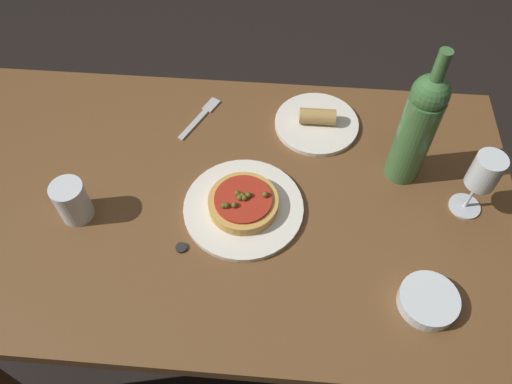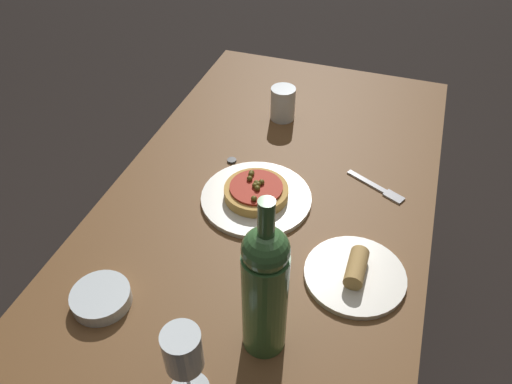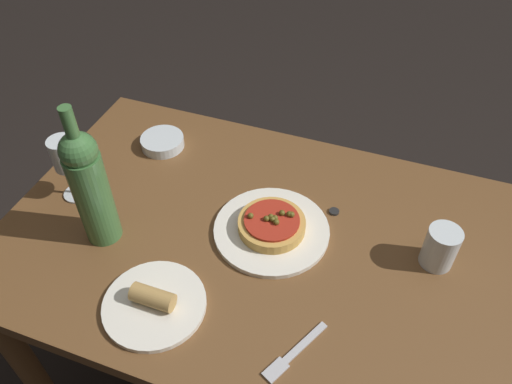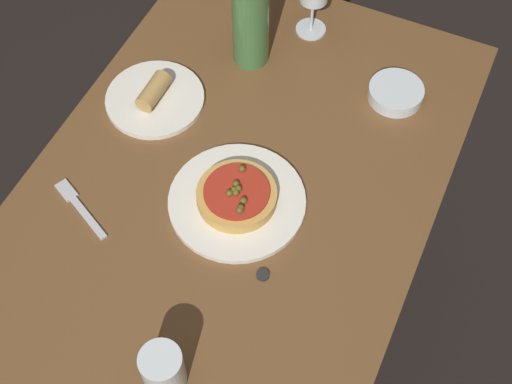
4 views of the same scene
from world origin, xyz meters
The scene contains 11 objects.
ground_plane centered at (0.00, 0.00, 0.00)m, with size 14.00×14.00×0.00m, color black.
dining_table centered at (0.00, 0.00, 0.66)m, with size 1.33×0.77×0.76m.
dinner_plate centered at (-0.05, 0.03, 0.76)m, with size 0.27×0.27×0.01m.
pizza centered at (-0.05, 0.03, 0.79)m, with size 0.15×0.15×0.04m.
wine_glass centered at (-0.54, -0.02, 0.88)m, with size 0.07×0.07×0.17m.
wine_bottle centered at (-0.41, -0.11, 0.91)m, with size 0.08×0.08×0.35m.
water_cup centered at (0.31, 0.07, 0.81)m, with size 0.07×0.07×0.10m.
side_bowl centered at (-0.43, 0.22, 0.77)m, with size 0.12×0.12×0.03m.
fork centered at (0.08, -0.25, 0.76)m, with size 0.09×0.15×0.00m.
side_plate centered at (-0.21, -0.24, 0.77)m, with size 0.21×0.21×0.05m.
bottle_cap centered at (0.07, 0.14, 0.76)m, with size 0.02×0.02×0.01m.
Camera 1 is at (-0.13, 0.63, 1.68)m, focal length 35.00 mm.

